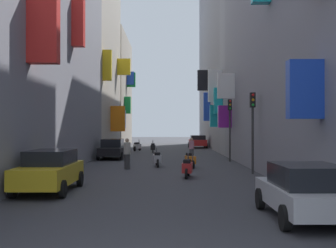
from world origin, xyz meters
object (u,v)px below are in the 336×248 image
at_px(scooter_white, 138,146).
at_px(pedestrian_crossing, 193,149).
at_px(parked_car_silver, 307,190).
at_px(scooter_black, 154,147).
at_px(scooter_silver, 158,159).
at_px(pedestrian_near_left, 128,154).
at_px(scooter_orange, 191,160).
at_px(traffic_light_far_corner, 254,118).
at_px(scooter_red, 188,168).
at_px(parked_car_yellow, 51,170).
at_px(parked_car_red, 199,141).
at_px(scooter_blue, 124,148).
at_px(traffic_light_near_corner, 231,119).
at_px(parked_car_black, 113,149).

xyz_separation_m(scooter_white, pedestrian_crossing, (4.76, -11.57, 0.31)).
distance_m(parked_car_silver, scooter_black, 30.24).
bearing_deg(scooter_silver, parked_car_silver, -74.59).
bearing_deg(scooter_silver, pedestrian_near_left, -133.36).
xyz_separation_m(scooter_silver, scooter_orange, (1.94, -0.84, 0.00)).
relative_size(pedestrian_crossing, traffic_light_far_corner, 0.38).
bearing_deg(scooter_orange, scooter_red, -94.44).
height_order(parked_car_yellow, scooter_black, parked_car_yellow).
xyz_separation_m(parked_car_yellow, parked_car_silver, (7.84, -4.86, -0.05)).
bearing_deg(scooter_silver, pedestrian_crossing, 67.45).
height_order(parked_car_yellow, parked_car_red, parked_car_yellow).
relative_size(parked_car_yellow, scooter_blue, 2.50).
relative_size(scooter_red, pedestrian_near_left, 1.06).
bearing_deg(parked_car_red, scooter_orange, -94.85).
relative_size(parked_car_yellow, pedestrian_crossing, 2.80).
distance_m(parked_car_yellow, traffic_light_near_corner, 16.59).
relative_size(scooter_black, scooter_blue, 1.07).
height_order(parked_car_yellow, parked_car_silver, parked_car_yellow).
xyz_separation_m(scooter_white, pedestrian_near_left, (0.76, -18.99, 0.40)).
height_order(scooter_white, scooter_blue, same).
bearing_deg(traffic_light_far_corner, parked_car_red, 91.88).
xyz_separation_m(scooter_silver, pedestrian_near_left, (-1.64, -1.73, 0.40)).
bearing_deg(traffic_light_near_corner, parked_car_silver, -92.19).
bearing_deg(traffic_light_near_corner, scooter_black, 117.37).
height_order(pedestrian_crossing, traffic_light_far_corner, traffic_light_far_corner).
xyz_separation_m(scooter_black, scooter_blue, (-2.73, -0.46, -0.00)).
relative_size(parked_car_red, pedestrian_crossing, 2.68).
xyz_separation_m(scooter_red, pedestrian_crossing, (0.81, 11.48, 0.31)).
height_order(parked_car_red, scooter_silver, parked_car_red).
height_order(parked_car_black, scooter_white, parked_car_black).
distance_m(scooter_silver, scooter_orange, 2.11).
height_order(parked_car_red, pedestrian_near_left, pedestrian_near_left).
bearing_deg(pedestrian_near_left, scooter_white, 92.28).
bearing_deg(scooter_red, scooter_black, 96.44).
relative_size(parked_car_silver, pedestrian_near_left, 2.34).
height_order(scooter_white, scooter_black, same).
distance_m(scooter_blue, traffic_light_near_corner, 13.63).
bearing_deg(parked_car_red, scooter_black, -118.41).
xyz_separation_m(parked_car_yellow, traffic_light_near_corner, (8.56, 14.05, 2.11)).
height_order(parked_car_yellow, pedestrian_near_left, pedestrian_near_left).
bearing_deg(scooter_black, scooter_silver, -87.04).
bearing_deg(scooter_black, parked_car_yellow, -96.64).
height_order(scooter_black, scooter_blue, same).
xyz_separation_m(parked_car_red, scooter_silver, (-4.01, -23.52, -0.30)).
bearing_deg(scooter_silver, parked_car_red, 80.33).
relative_size(parked_car_yellow, parked_car_red, 1.04).
height_order(parked_car_black, scooter_black, parked_car_black).
relative_size(scooter_silver, pedestrian_near_left, 1.03).
xyz_separation_m(parked_car_black, scooter_silver, (3.49, -6.36, -0.30)).
relative_size(scooter_red, traffic_light_near_corner, 0.43).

